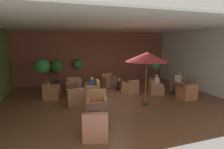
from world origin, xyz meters
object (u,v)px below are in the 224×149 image
(armchair_mid_center_east, at_px, (96,128))
(patron_by_window, at_px, (178,78))
(armchair_front_left_north, at_px, (108,81))
(iced_drink_cup, at_px, (120,79))
(cafe_table_front_right, at_px, (72,90))
(patron_blue_shirt, at_px, (157,81))
(potted_tree_mid_left, at_px, (155,69))
(armchair_front_right_north, at_px, (51,93))
(cafe_table_front_left, at_px, (118,82))
(armchair_rear_right_north, at_px, (156,88))
(armchair_front_right_south, at_px, (93,91))
(potted_tree_left_corner, at_px, (42,68))
(cafe_table_mid_center, at_px, (98,110))
(potted_tree_mid_right, at_px, (57,69))
(armchair_front_right_east, at_px, (75,98))
(patron_with_friend, at_px, (92,84))
(cafe_table_rear_right, at_px, (174,85))
(potted_tree_right_corner, at_px, (78,68))
(armchair_rear_right_east, at_px, (187,93))
(armchair_front_right_west, at_px, (74,87))
(armchair_front_left_east, at_px, (131,88))
(armchair_mid_center_north, at_px, (97,104))

(armchair_mid_center_east, relative_size, patron_by_window, 1.30)
(armchair_front_left_north, relative_size, iced_drink_cup, 9.23)
(cafe_table_front_right, bearing_deg, iced_drink_cup, 15.67)
(armchair_mid_center_east, distance_m, patron_blue_shirt, 5.54)
(armchair_front_left_north, relative_size, potted_tree_mid_left, 0.61)
(armchair_front_right_north, bearing_deg, cafe_table_front_left, 8.08)
(armchair_rear_right_north, distance_m, patron_by_window, 1.83)
(armchair_front_right_south, height_order, potted_tree_left_corner, potted_tree_left_corner)
(cafe_table_mid_center, distance_m, potted_tree_mid_right, 6.24)
(cafe_table_front_left, relative_size, potted_tree_mid_right, 0.41)
(cafe_table_front_right, height_order, armchair_front_right_east, armchair_front_right_east)
(armchair_rear_right_north, bearing_deg, potted_tree_left_corner, 158.46)
(armchair_rear_right_north, distance_m, patron_with_friend, 3.59)
(cafe_table_front_right, bearing_deg, patron_by_window, -3.33)
(armchair_front_left_north, relative_size, cafe_table_rear_right, 1.47)
(cafe_table_front_right, height_order, patron_by_window, patron_by_window)
(cafe_table_rear_right, height_order, potted_tree_right_corner, potted_tree_right_corner)
(armchair_front_left_north, xyz_separation_m, patron_blue_shirt, (2.07, -2.53, 0.42))
(cafe_table_rear_right, xyz_separation_m, patron_by_window, (0.77, 0.62, 0.24))
(armchair_rear_right_north, bearing_deg, armchair_rear_right_east, -52.26)
(patron_with_friend, relative_size, iced_drink_cup, 5.57)
(cafe_table_front_right, relative_size, armchair_front_right_south, 0.75)
(cafe_table_front_right, bearing_deg, armchair_front_right_south, -8.59)
(potted_tree_right_corner, bearing_deg, patron_blue_shirt, -41.68)
(armchair_front_right_west, height_order, potted_tree_right_corner, potted_tree_right_corner)
(armchair_front_right_north, xyz_separation_m, iced_drink_cup, (3.97, 0.59, 0.36))
(armchair_front_left_east, relative_size, cafe_table_front_right, 1.39)
(armchair_mid_center_east, height_order, potted_tree_right_corner, potted_tree_right_corner)
(potted_tree_mid_right, bearing_deg, armchair_rear_right_north, -33.59)
(armchair_front_left_north, bearing_deg, armchair_front_right_north, -155.71)
(cafe_table_front_right, xyz_separation_m, patron_blue_shirt, (4.58, -0.69, 0.29))
(armchair_front_right_north, relative_size, potted_tree_mid_left, 0.57)
(patron_blue_shirt, bearing_deg, patron_by_window, 10.62)
(armchair_front_right_north, height_order, potted_tree_mid_left, potted_tree_mid_left)
(patron_with_friend, bearing_deg, potted_tree_right_corner, 96.90)
(cafe_table_front_right, distance_m, potted_tree_mid_left, 5.73)
(armchair_front_right_south, distance_m, iced_drink_cup, 2.14)
(cafe_table_front_left, bearing_deg, armchair_mid_center_east, -116.69)
(armchair_mid_center_east, height_order, cafe_table_rear_right, armchair_mid_center_east)
(cafe_table_mid_center, distance_m, armchair_mid_center_east, 1.03)
(armchair_mid_center_east, distance_m, armchair_rear_right_north, 5.50)
(armchair_front_right_east, bearing_deg, potted_tree_right_corner, 81.09)
(armchair_front_right_west, distance_m, iced_drink_cup, 2.80)
(cafe_table_front_right, height_order, cafe_table_rear_right, same)
(armchair_front_right_south, height_order, armchair_mid_center_north, armchair_mid_center_north)
(cafe_table_front_right, relative_size, potted_tree_right_corner, 0.38)
(armchair_front_right_north, bearing_deg, patron_by_window, -4.66)
(cafe_table_front_right, bearing_deg, armchair_front_left_east, -4.52)
(armchair_front_left_east, bearing_deg, cafe_table_mid_center, -130.96)
(potted_tree_mid_left, bearing_deg, cafe_table_rear_right, -91.33)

